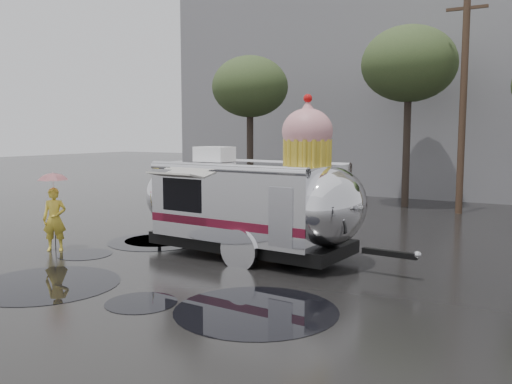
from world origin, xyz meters
The scene contains 10 objects.
ground centered at (0.00, 0.00, 0.00)m, with size 120.00×120.00×0.00m, color black.
puddles centered at (-2.53, 0.35, 0.01)m, with size 8.97×7.91×0.01m.
grey_building centered at (-4.00, 24.00, 6.50)m, with size 22.00×12.00×13.00m, color slate.
utility_pole centered at (2.50, 14.00, 4.62)m, with size 1.60×0.28×9.00m.
tree_left centered at (-7.00, 13.00, 5.48)m, with size 3.64×3.64×6.95m.
tree_mid centered at (0.00, 15.00, 6.34)m, with size 4.20×4.20×8.03m.
barricade_row centered at (-5.55, 9.96, 0.52)m, with size 4.30×0.80×1.00m.
airstream_trailer centered at (-1.01, 3.05, 1.55)m, with size 8.18×3.26×4.41m.
person_left centered at (-6.23, 0.79, 0.91)m, with size 0.65×0.43×1.81m, color yellow.
umbrella_pink centered at (-6.23, 0.79, 1.90)m, with size 1.04×1.04×2.26m.
Camera 1 is at (6.37, -9.51, 3.38)m, focal length 38.00 mm.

